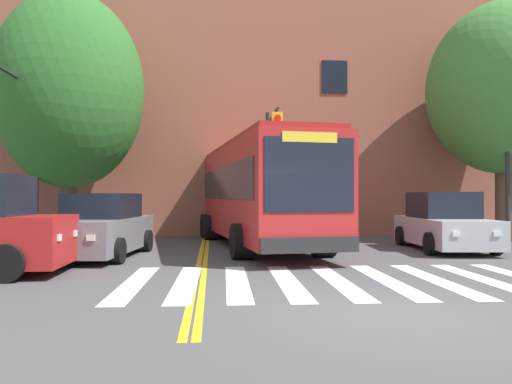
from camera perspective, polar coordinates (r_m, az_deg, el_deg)
The scene contains 13 objects.
ground_plane at distance 7.63m, azimuth 15.29°, elevation -13.27°, with size 120.00×120.00×0.00m, color #4C4C4F.
crosswalk at distance 10.24m, azimuth 9.30°, elevation -9.98°, with size 8.55×4.41×0.01m.
lane_line_yellow_inner at distance 23.86m, azimuth -5.81°, elevation -4.58°, with size 0.12×36.00×0.01m, color gold.
lane_line_yellow_outer at distance 23.86m, azimuth -5.42°, elevation -4.58°, with size 0.12×36.00×0.01m, color gold.
city_bus at distance 17.22m, azimuth -0.16°, elevation 0.06°, with size 3.97×12.03×3.45m.
car_grey_near_lane at distance 14.66m, azimuth -17.22°, elevation -3.92°, with size 2.49×4.77×1.78m.
car_silver_far_lane at distance 16.96m, azimuth 20.60°, elevation -3.41°, with size 2.41×4.88×1.83m.
car_white_behind_bus at distance 27.21m, azimuth -2.57°, elevation -2.30°, with size 2.06×3.92×1.85m.
traffic_light_far_corner at distance 17.54m, azimuth -25.48°, elevation 6.89°, with size 0.34×3.85×5.79m.
traffic_light_overhead at distance 17.69m, azimuth 1.78°, elevation 4.69°, with size 0.35×3.67×4.93m.
street_tree_curbside_large at distance 21.49m, azimuth 26.58°, elevation 10.53°, with size 7.20×7.45×9.09m.
street_tree_curbside_small at distance 19.63m, azimuth -20.57°, elevation 10.77°, with size 7.02×7.00×9.09m.
building_facade at distance 25.44m, azimuth 7.11°, elevation 10.31°, with size 41.12×6.91×12.93m.
Camera 1 is at (-2.57, -6.99, 1.68)m, focal length 35.00 mm.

